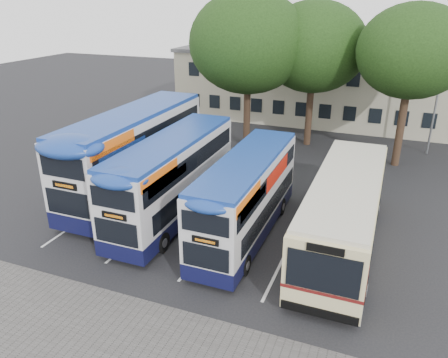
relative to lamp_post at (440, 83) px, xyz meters
name	(u,v)px	position (x,y,z in m)	size (l,w,h in m)	color
ground	(272,296)	(-6.00, -19.97, -5.08)	(120.00, 120.00, 0.00)	black
bay_lines	(228,221)	(-9.75, -14.97, -5.08)	(14.12, 11.00, 0.01)	silver
depot_building	(357,87)	(-6.00, 7.02, -1.93)	(32.40, 8.40, 6.20)	#A6A086
lamp_post	(440,83)	(0.00, 0.00, 0.00)	(0.25, 1.05, 9.06)	gray
tree_left	(248,43)	(-12.80, -3.14, 2.49)	(8.33, 8.33, 11.13)	black
tree_mid	(314,47)	(-8.58, -1.01, 2.15)	(7.54, 7.54, 10.45)	black
tree_right	(413,52)	(-2.10, -3.28, 2.35)	(6.84, 6.84, 10.36)	black
bus_dd_left	(135,149)	(-15.86, -13.57, -2.44)	(2.79, 11.52, 4.80)	#0E0F34
bus_dd_mid	(174,174)	(-12.52, -15.39, -2.77)	(2.45, 10.10, 4.21)	#0E0F34
bus_dd_right	(247,194)	(-8.45, -15.90, -2.92)	(2.28, 9.42, 3.92)	#0E0F34
bus_single	(345,208)	(-4.09, -15.18, -3.19)	(2.86, 11.22, 3.35)	beige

